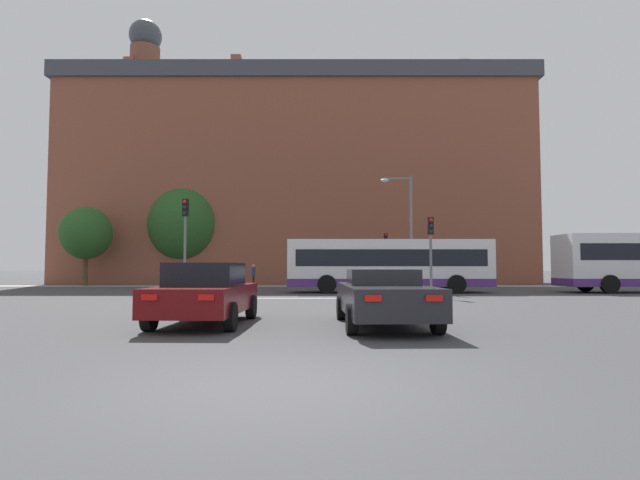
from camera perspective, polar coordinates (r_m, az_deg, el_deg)
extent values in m
plane|color=#3D3D3F|center=(5.96, -4.47, -16.55)|extent=(400.00, 400.00, 0.00)
cube|color=silver|center=(22.59, -0.94, -6.67)|extent=(8.73, 0.30, 0.01)
cube|color=#A09B91|center=(37.50, -0.46, -5.28)|extent=(69.70, 2.50, 0.01)
cube|color=brown|center=(47.03, -2.33, 5.63)|extent=(40.33, 12.20, 17.16)
cube|color=#42444C|center=(49.31, -2.30, 16.33)|extent=(41.14, 12.69, 1.36)
cube|color=brown|center=(52.00, -20.67, 17.63)|extent=(0.90, 0.90, 2.30)
cube|color=brown|center=(49.01, -9.30, 18.78)|extent=(0.90, 0.90, 2.30)
cube|color=brown|center=(49.65, 3.37, 18.45)|extent=(0.90, 0.90, 2.30)
cube|color=brown|center=(51.17, 16.33, 17.90)|extent=(0.90, 0.90, 2.30)
cylinder|color=brown|center=(52.89, -19.13, 18.12)|extent=(2.73, 2.73, 3.83)
sphere|color=#42444C|center=(54.07, -19.06, 21.14)|extent=(3.03, 3.03, 3.03)
cube|color=#600C0F|center=(12.55, -12.63, -6.52)|extent=(1.96, 4.44, 0.62)
cube|color=black|center=(12.49, -12.65, -3.84)|extent=(1.64, 2.02, 0.55)
cylinder|color=black|center=(14.11, -14.76, -7.38)|extent=(0.24, 0.65, 0.64)
cylinder|color=black|center=(13.72, -7.61, -7.58)|extent=(0.24, 0.65, 0.64)
cylinder|color=black|center=(11.54, -18.66, -8.28)|extent=(0.24, 0.65, 0.64)
cylinder|color=black|center=(11.05, -9.94, -8.64)|extent=(0.24, 0.65, 0.64)
cube|color=red|center=(10.60, -18.64, -6.22)|extent=(0.32, 0.06, 0.12)
cube|color=red|center=(10.26, -12.62, -6.41)|extent=(0.32, 0.06, 0.12)
cube|color=#232328|center=(11.96, 7.50, -6.67)|extent=(2.00, 4.95, 0.65)
cube|color=#232328|center=(12.06, 7.39, -4.23)|extent=(1.64, 1.52, 0.36)
cylinder|color=black|center=(13.39, 2.69, -7.72)|extent=(0.24, 0.65, 0.64)
cylinder|color=black|center=(13.63, 10.24, -7.59)|extent=(0.24, 0.65, 0.64)
cylinder|color=black|center=(10.37, 3.91, -9.04)|extent=(0.24, 0.65, 0.64)
cylinder|color=black|center=(10.68, 13.57, -8.79)|extent=(0.24, 0.65, 0.64)
cube|color=red|center=(9.43, 6.36, -6.64)|extent=(0.32, 0.06, 0.12)
cube|color=red|center=(9.65, 13.18, -6.50)|extent=(0.32, 0.06, 0.12)
cube|color=silver|center=(28.04, 8.08, -2.64)|extent=(11.11, 2.55, 2.56)
cube|color=#4C2870|center=(28.05, 8.09, -4.80)|extent=(11.13, 2.57, 0.44)
cube|color=black|center=(28.04, 8.07, -2.07)|extent=(10.22, 2.58, 0.90)
cylinder|color=black|center=(29.91, 14.35, -4.76)|extent=(1.00, 0.28, 1.00)
cylinder|color=black|center=(27.54, 15.59, -4.89)|extent=(1.00, 0.28, 1.00)
cylinder|color=black|center=(29.02, 0.98, -4.91)|extent=(1.00, 0.28, 1.00)
cylinder|color=black|center=(26.57, 1.05, -5.07)|extent=(1.00, 0.28, 1.00)
cylinder|color=black|center=(32.89, 28.31, -4.33)|extent=(1.00, 0.28, 1.00)
cylinder|color=black|center=(30.75, 30.46, -4.38)|extent=(1.00, 0.28, 1.00)
cylinder|color=slate|center=(23.63, 12.83, -2.91)|extent=(0.12, 0.12, 2.91)
cube|color=black|center=(23.71, 12.77, 1.58)|extent=(0.26, 0.20, 0.80)
sphere|color=red|center=(23.61, 12.83, 2.23)|extent=(0.17, 0.17, 0.17)
sphere|color=black|center=(23.59, 12.84, 1.61)|extent=(0.17, 0.17, 0.17)
sphere|color=black|center=(23.57, 12.85, 0.99)|extent=(0.17, 0.17, 0.17)
cylinder|color=slate|center=(23.63, -14.94, -1.88)|extent=(0.12, 0.12, 3.74)
cube|color=black|center=(23.78, -14.86, 3.59)|extent=(0.26, 0.20, 0.80)
sphere|color=red|center=(23.69, -14.93, 4.24)|extent=(0.17, 0.17, 0.17)
sphere|color=black|center=(23.66, -14.94, 3.63)|extent=(0.17, 0.17, 0.17)
sphere|color=black|center=(23.63, -14.95, 3.01)|extent=(0.17, 0.17, 0.17)
cylinder|color=slate|center=(37.45, 7.80, -2.85)|extent=(0.12, 0.12, 3.14)
cube|color=black|center=(37.51, 7.78, 0.16)|extent=(0.26, 0.20, 0.80)
sphere|color=red|center=(37.40, 7.80, 0.56)|extent=(0.17, 0.17, 0.17)
sphere|color=black|center=(37.38, 7.80, 0.17)|extent=(0.17, 0.17, 0.17)
sphere|color=black|center=(37.37, 7.80, -0.22)|extent=(0.17, 0.17, 0.17)
cylinder|color=slate|center=(29.08, 10.64, 0.72)|extent=(0.16, 0.16, 6.66)
cylinder|color=slate|center=(29.34, 9.13, 6.93)|extent=(1.50, 0.10, 0.10)
ellipsoid|color=#B2B2B7|center=(29.21, 7.67, 6.76)|extent=(0.50, 0.36, 0.22)
cylinder|color=brown|center=(39.01, 13.71, -4.51)|extent=(0.13, 0.13, 0.82)
cylinder|color=brown|center=(39.07, 13.47, -4.51)|extent=(0.13, 0.13, 0.82)
cube|color=navy|center=(39.03, 13.58, -3.44)|extent=(0.45, 0.41, 0.65)
sphere|color=tan|center=(39.03, 13.57, -2.79)|extent=(0.25, 0.25, 0.25)
cylinder|color=black|center=(38.52, -7.34, -4.62)|extent=(0.13, 0.13, 0.78)
cylinder|color=black|center=(38.36, -7.37, -4.63)|extent=(0.13, 0.13, 0.78)
cube|color=navy|center=(38.43, -7.35, -3.59)|extent=(0.22, 0.40, 0.62)
sphere|color=tan|center=(38.43, -7.34, -2.95)|extent=(0.23, 0.23, 0.23)
cylinder|color=#4C3823|center=(43.08, -14.97, -3.33)|extent=(0.36, 0.36, 2.37)
ellipsoid|color=#285623|center=(43.22, -14.90, 1.66)|extent=(6.06, 6.06, 6.36)
cylinder|color=#4C3823|center=(41.96, -25.00, -3.12)|extent=(0.36, 0.36, 2.40)
ellipsoid|color=#285623|center=(42.04, -24.91, 0.72)|extent=(3.80, 3.80, 3.99)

